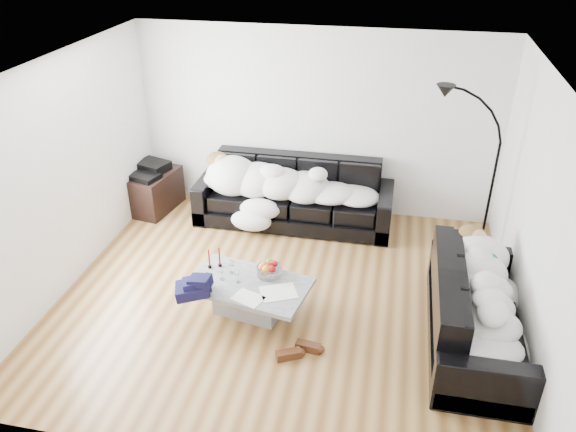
% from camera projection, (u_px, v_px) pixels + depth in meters
% --- Properties ---
extents(ground, '(5.00, 5.00, 0.00)m').
position_uv_depth(ground, '(283.00, 297.00, 6.44)').
color(ground, brown).
rests_on(ground, ground).
extents(wall_back, '(5.00, 0.02, 2.60)m').
position_uv_depth(wall_back, '(316.00, 123.00, 7.74)').
color(wall_back, silver).
rests_on(wall_back, ground).
extents(wall_left, '(0.02, 4.50, 2.60)m').
position_uv_depth(wall_left, '(63.00, 176.00, 6.25)').
color(wall_left, silver).
rests_on(wall_left, ground).
extents(wall_right, '(0.02, 4.50, 2.60)m').
position_uv_depth(wall_right, '(537.00, 220.00, 5.37)').
color(wall_right, silver).
rests_on(wall_right, ground).
extents(ceiling, '(5.00, 5.00, 0.00)m').
position_uv_depth(ceiling, '(281.00, 71.00, 5.18)').
color(ceiling, white).
rests_on(ceiling, ground).
extents(sofa_back, '(2.70, 0.93, 0.88)m').
position_uv_depth(sofa_back, '(294.00, 193.00, 7.77)').
color(sofa_back, black).
rests_on(sofa_back, ground).
extents(sofa_right, '(0.89, 2.07, 0.84)m').
position_uv_depth(sofa_right, '(478.00, 308.00, 5.60)').
color(sofa_right, black).
rests_on(sofa_right, ground).
extents(sleeper_back, '(2.29, 0.79, 0.46)m').
position_uv_depth(sleeper_back, '(293.00, 181.00, 7.62)').
color(sleeper_back, white).
rests_on(sleeper_back, sofa_back).
extents(sleeper_right, '(0.75, 1.78, 0.43)m').
position_uv_depth(sleeper_right, '(482.00, 290.00, 5.50)').
color(sleeper_right, white).
rests_on(sleeper_right, sofa_right).
extents(teal_cushion, '(0.42, 0.38, 0.20)m').
position_uv_depth(teal_cushion, '(471.00, 248.00, 6.02)').
color(teal_cushion, '#0E5568').
rests_on(teal_cushion, sofa_right).
extents(coffee_table, '(1.40, 0.98, 0.37)m').
position_uv_depth(coffee_table, '(249.00, 297.00, 6.13)').
color(coffee_table, '#939699').
rests_on(coffee_table, ground).
extents(fruit_bowl, '(0.29, 0.29, 0.17)m').
position_uv_depth(fruit_bowl, '(269.00, 268.00, 6.14)').
color(fruit_bowl, white).
rests_on(fruit_bowl, coffee_table).
extents(wine_glass_a, '(0.08, 0.08, 0.17)m').
position_uv_depth(wine_glass_a, '(232.00, 267.00, 6.16)').
color(wine_glass_a, white).
rests_on(wine_glass_a, coffee_table).
extents(wine_glass_b, '(0.07, 0.07, 0.15)m').
position_uv_depth(wine_glass_b, '(222.00, 274.00, 6.07)').
color(wine_glass_b, white).
rests_on(wine_glass_b, coffee_table).
extents(wine_glass_c, '(0.07, 0.07, 0.15)m').
position_uv_depth(wine_glass_c, '(238.00, 277.00, 6.02)').
color(wine_glass_c, white).
rests_on(wine_glass_c, coffee_table).
extents(candle_left, '(0.05, 0.05, 0.23)m').
position_uv_depth(candle_left, '(209.00, 259.00, 6.24)').
color(candle_left, maroon).
rests_on(candle_left, coffee_table).
extents(candle_right, '(0.05, 0.05, 0.24)m').
position_uv_depth(candle_right, '(219.00, 257.00, 6.27)').
color(candle_right, maroon).
rests_on(candle_right, coffee_table).
extents(newspaper_a, '(0.46, 0.41, 0.01)m').
position_uv_depth(newspaper_a, '(278.00, 292.00, 5.89)').
color(newspaper_a, silver).
rests_on(newspaper_a, coffee_table).
extents(newspaper_b, '(0.37, 0.32, 0.01)m').
position_uv_depth(newspaper_b, '(248.00, 298.00, 5.81)').
color(newspaper_b, silver).
rests_on(newspaper_b, coffee_table).
extents(navy_jacket, '(0.42, 0.37, 0.18)m').
position_uv_depth(navy_jacket, '(197.00, 280.00, 5.80)').
color(navy_jacket, black).
rests_on(navy_jacket, coffee_table).
extents(shoes, '(0.50, 0.42, 0.10)m').
position_uv_depth(shoes, '(298.00, 351.00, 5.60)').
color(shoes, '#472311').
rests_on(shoes, ground).
extents(av_cabinet, '(0.70, 0.91, 0.57)m').
position_uv_depth(av_cabinet, '(153.00, 191.00, 8.19)').
color(av_cabinet, black).
rests_on(av_cabinet, ground).
extents(stereo, '(0.52, 0.46, 0.13)m').
position_uv_depth(stereo, '(150.00, 169.00, 8.02)').
color(stereo, black).
rests_on(stereo, av_cabinet).
extents(floor_lamp, '(0.77, 0.53, 1.96)m').
position_uv_depth(floor_lamp, '(491.00, 192.00, 6.60)').
color(floor_lamp, black).
rests_on(floor_lamp, ground).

